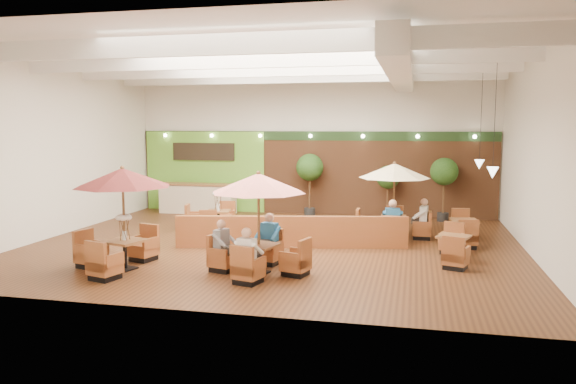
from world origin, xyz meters
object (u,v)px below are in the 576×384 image
(booth_divider, at_px, (291,232))
(topiary_1, at_px, (388,179))
(table_2, at_px, (394,185))
(diner_0, at_px, (248,250))
(table_3, at_px, (212,217))
(table_5, at_px, (464,231))
(topiary_0, at_px, (310,170))
(diner_4, at_px, (422,215))
(table_4, at_px, (453,249))
(topiary_2, at_px, (444,174))
(diner_1, at_px, (268,234))
(table_0, at_px, (121,196))
(diner_2, at_px, (223,240))
(diner_3, at_px, (392,217))
(table_1, at_px, (259,203))
(service_counter, at_px, (198,199))

(booth_divider, height_order, topiary_1, topiary_1)
(table_2, bearing_deg, diner_0, -116.77)
(table_3, height_order, table_5, table_3)
(topiary_0, bearing_deg, diner_4, -39.99)
(table_2, bearing_deg, table_4, -59.20)
(table_3, xyz_separation_m, diner_0, (2.98, -5.79, 0.32))
(topiary_2, distance_m, diner_1, 8.85)
(booth_divider, height_order, table_0, table_0)
(booth_divider, distance_m, diner_2, 3.05)
(booth_divider, height_order, diner_3, diner_3)
(diner_1, xyz_separation_m, diner_2, (-0.88, -0.88, -0.02))
(table_4, bearing_deg, diner_3, 150.81)
(table_5, relative_size, topiary_2, 1.02)
(topiary_0, relative_size, diner_2, 3.08)
(topiary_0, bearing_deg, diner_2, -93.48)
(booth_divider, bearing_deg, topiary_1, 55.01)
(diner_1, distance_m, diner_3, 4.33)
(table_3, distance_m, topiary_2, 8.40)
(booth_divider, height_order, table_4, booth_divider)
(table_0, distance_m, table_3, 5.46)
(diner_2, relative_size, diner_3, 0.91)
(table_3, xyz_separation_m, topiary_1, (5.54, 3.51, 1.04))
(table_1, relative_size, diner_1, 2.98)
(service_counter, distance_m, table_0, 8.81)
(topiary_2, distance_m, diner_4, 3.68)
(table_3, height_order, diner_3, table_3)
(table_4, relative_size, topiary_0, 0.99)
(table_4, distance_m, diner_3, 2.49)
(table_5, height_order, diner_0, diner_0)
(booth_divider, bearing_deg, table_4, -19.36)
(table_5, height_order, diner_3, diner_3)
(diner_3, distance_m, diner_4, 1.21)
(booth_divider, relative_size, diner_1, 7.94)
(table_4, bearing_deg, table_1, -134.18)
(table_1, bearing_deg, topiary_1, 88.65)
(diner_1, height_order, diner_3, diner_3)
(table_1, bearing_deg, table_5, 59.30)
(table_5, distance_m, diner_4, 1.30)
(table_0, bearing_deg, topiary_1, 71.65)
(topiary_1, height_order, diner_2, topiary_1)
(booth_divider, distance_m, table_1, 3.10)
(booth_divider, relative_size, diner_4, 8.27)
(table_3, xyz_separation_m, diner_4, (6.75, 0.04, 0.32))
(diner_1, bearing_deg, table_0, 35.68)
(service_counter, bearing_deg, diner_1, -56.68)
(table_1, bearing_deg, table_0, -157.93)
(diner_1, relative_size, diner_3, 0.97)
(diner_4, bearing_deg, table_3, 96.94)
(diner_0, relative_size, diner_3, 0.93)
(table_5, bearing_deg, table_3, 172.33)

